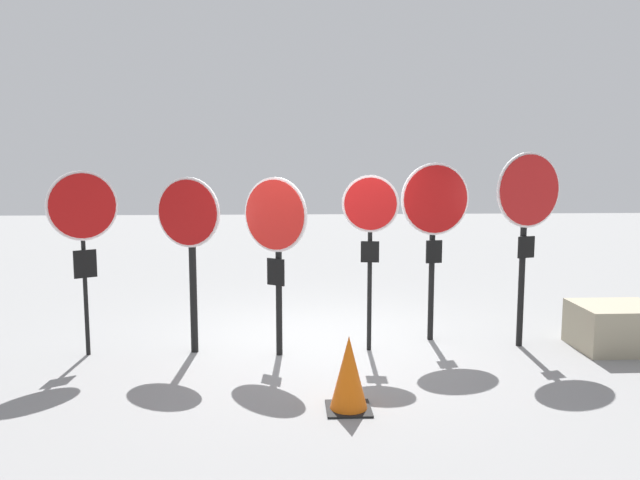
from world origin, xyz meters
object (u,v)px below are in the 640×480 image
object	(u,v)px
stop_sign_3	(370,221)
traffic_cone_0	(349,373)
stop_sign_0	(83,219)
stop_sign_1	(190,232)
stop_sign_5	(527,209)
storage_crate	(617,327)
stop_sign_2	(276,231)
stop_sign_4	(435,215)

from	to	relation	value
stop_sign_3	traffic_cone_0	xyz separation A→B (m)	(-0.43, -1.84, -1.28)
stop_sign_0	traffic_cone_0	size ratio (longest dim) A/B	3.10
stop_sign_1	stop_sign_5	size ratio (longest dim) A/B	0.88
traffic_cone_0	storage_crate	size ratio (longest dim) A/B	0.71
stop_sign_2	traffic_cone_0	size ratio (longest dim) A/B	3.00
stop_sign_5	stop_sign_4	bearing A→B (deg)	144.89
storage_crate	stop_sign_0	bearing A→B (deg)	179.54
stop_sign_2	stop_sign_3	xyz separation A→B (m)	(1.15, 0.14, 0.11)
stop_sign_1	stop_sign_2	distance (m)	1.06
stop_sign_4	storage_crate	distance (m)	2.68
stop_sign_4	storage_crate	size ratio (longest dim) A/B	2.30
storage_crate	stop_sign_1	bearing A→B (deg)	178.94
stop_sign_5	traffic_cone_0	bearing A→B (deg)	-159.34
stop_sign_3	stop_sign_4	xyz separation A→B (m)	(0.89, 0.42, 0.03)
storage_crate	stop_sign_5	bearing A→B (deg)	172.66
stop_sign_3	storage_crate	bearing A→B (deg)	5.74
stop_sign_5	stop_sign_3	bearing A→B (deg)	164.40
stop_sign_0	stop_sign_2	size ratio (longest dim) A/B	1.03
stop_sign_5	storage_crate	world-z (taller)	stop_sign_5
stop_sign_4	storage_crate	xyz separation A→B (m)	(2.24, -0.49, -1.38)
stop_sign_2	storage_crate	xyz separation A→B (m)	(4.28, 0.07, -1.25)
stop_sign_1	storage_crate	bearing A→B (deg)	21.12
stop_sign_3	traffic_cone_0	world-z (taller)	stop_sign_3
storage_crate	stop_sign_2	bearing A→B (deg)	-179.05
stop_sign_2	stop_sign_4	size ratio (longest dim) A/B	0.93
stop_sign_0	stop_sign_5	bearing A→B (deg)	-30.21
stop_sign_5	storage_crate	size ratio (longest dim) A/B	2.43
stop_sign_2	stop_sign_5	size ratio (longest dim) A/B	0.88
stop_sign_5	storage_crate	xyz separation A→B (m)	(1.15, -0.15, -1.49)
stop_sign_2	stop_sign_5	xyz separation A→B (m)	(3.12, 0.22, 0.24)
stop_sign_5	traffic_cone_0	world-z (taller)	stop_sign_5
stop_sign_0	traffic_cone_0	world-z (taller)	stop_sign_0
stop_sign_3	stop_sign_5	xyz separation A→B (m)	(1.98, 0.08, 0.13)
storage_crate	stop_sign_4	bearing A→B (deg)	167.78
stop_sign_0	stop_sign_2	bearing A→B (deg)	-34.30
stop_sign_3	traffic_cone_0	bearing A→B (deg)	-96.20
stop_sign_1	stop_sign_4	world-z (taller)	stop_sign_4
stop_sign_4	traffic_cone_0	xyz separation A→B (m)	(-1.32, -2.26, -1.31)
stop_sign_0	stop_sign_3	world-z (taller)	stop_sign_0
stop_sign_0	stop_sign_2	distance (m)	2.30
stop_sign_0	stop_sign_1	world-z (taller)	stop_sign_0
stop_sign_4	stop_sign_1	bearing A→B (deg)	176.48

